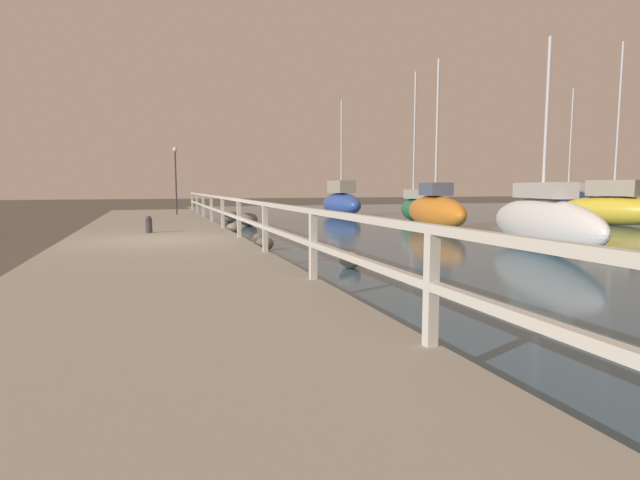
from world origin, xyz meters
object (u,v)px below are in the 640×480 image
at_px(sailboat_yellow, 613,207).
at_px(sailboat_green, 413,207).
at_px(sailboat_orange, 435,210).
at_px(mooring_bollard, 149,224).
at_px(sailboat_white, 542,222).
at_px(dock_lamp, 176,169).
at_px(sailboat_navy, 568,201).
at_px(sailboat_blue, 341,202).

height_order(sailboat_yellow, sailboat_green, sailboat_yellow).
relative_size(sailboat_yellow, sailboat_orange, 1.20).
bearing_deg(mooring_bollard, sailboat_green, 28.42).
height_order(sailboat_white, sailboat_green, sailboat_green).
bearing_deg(mooring_bollard, dock_lamp, 82.85).
xyz_separation_m(sailboat_white, sailboat_orange, (0.86, 6.59, -0.02)).
xyz_separation_m(sailboat_orange, sailboat_green, (1.96, 5.24, -0.08)).
height_order(sailboat_navy, sailboat_orange, sailboat_navy).
relative_size(sailboat_white, sailboat_green, 0.80).
height_order(sailboat_yellow, sailboat_orange, sailboat_yellow).
bearing_deg(sailboat_yellow, sailboat_navy, 39.83).
xyz_separation_m(sailboat_white, sailboat_navy, (13.74, 12.91, 0.06)).
bearing_deg(dock_lamp, sailboat_navy, -5.58).
xyz_separation_m(sailboat_yellow, sailboat_navy, (4.18, 6.72, 0.04)).
bearing_deg(mooring_bollard, sailboat_orange, 8.38).
bearing_deg(mooring_bollard, sailboat_yellow, 3.44).
distance_m(sailboat_orange, sailboat_blue, 9.55).
bearing_deg(dock_lamp, sailboat_orange, -42.25).
xyz_separation_m(sailboat_navy, sailboat_green, (-10.93, -1.08, -0.16)).
height_order(mooring_bollard, sailboat_white, sailboat_white).
relative_size(mooring_bollard, sailboat_yellow, 0.06).
height_order(sailboat_white, sailboat_orange, sailboat_orange).
height_order(sailboat_orange, sailboat_blue, sailboat_blue).
bearing_deg(sailboat_yellow, sailboat_green, 121.82).
relative_size(sailboat_navy, sailboat_blue, 1.13).
height_order(dock_lamp, sailboat_white, sailboat_white).
bearing_deg(sailboat_navy, sailboat_green, -162.20).
distance_m(sailboat_white, sailboat_green, 12.16).
xyz_separation_m(sailboat_navy, sailboat_orange, (-12.88, -6.32, -0.08)).
distance_m(mooring_bollard, sailboat_green, 14.29).
bearing_deg(sailboat_green, mooring_bollard, -133.75).
bearing_deg(sailboat_navy, sailboat_yellow, -109.72).
bearing_deg(sailboat_navy, sailboat_blue, 178.34).
bearing_deg(sailboat_blue, sailboat_white, -95.68).
distance_m(sailboat_navy, sailboat_orange, 14.35).
distance_m(sailboat_orange, sailboat_green, 5.59).
relative_size(dock_lamp, sailboat_yellow, 0.42).
bearing_deg(sailboat_navy, sailboat_white, -124.66).
height_order(sailboat_yellow, sailboat_blue, sailboat_yellow).
distance_m(mooring_bollard, sailboat_yellow, 19.35).
xyz_separation_m(mooring_bollard, sailboat_white, (9.74, -5.03, 0.20)).
distance_m(dock_lamp, sailboat_navy, 22.40).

